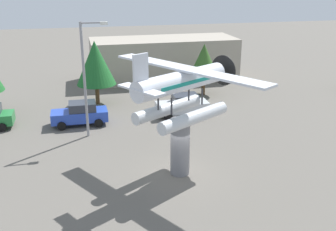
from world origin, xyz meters
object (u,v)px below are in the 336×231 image
object	(u,v)px
car_mid_blue	(80,114)
tree_center_back	(204,61)
display_pedestal	(180,147)
storefront_building	(164,59)
tree_east	(95,63)
car_far_silver	(183,105)
floatplane_monument	(182,89)
streetlight_primary	(87,72)

from	to	relation	value
car_mid_blue	tree_center_back	world-z (taller)	tree_center_back
display_pedestal	storefront_building	world-z (taller)	storefront_building
tree_east	car_mid_blue	bearing A→B (deg)	-107.81
display_pedestal	car_far_silver	xyz separation A→B (m)	(2.80, 9.62, -0.79)
display_pedestal	floatplane_monument	bearing A→B (deg)	31.38
floatplane_monument	car_mid_blue	world-z (taller)	floatplane_monument
storefront_building	tree_center_back	bearing A→B (deg)	-71.90
storefront_building	floatplane_monument	bearing A→B (deg)	-99.97
tree_east	tree_center_back	size ratio (longest dim) A/B	1.15
car_far_silver	car_mid_blue	bearing A→B (deg)	1.74
car_mid_blue	tree_center_back	size ratio (longest dim) A/B	0.87
storefront_building	tree_east	size ratio (longest dim) A/B	2.80
car_mid_blue	tree_center_back	distance (m)	13.12
tree_center_back	tree_east	bearing A→B (deg)	-176.54
tree_east	tree_center_back	distance (m)	10.06
car_mid_blue	tree_center_back	bearing A→B (deg)	-154.33
display_pedestal	car_far_silver	size ratio (longest dim) A/B	0.79
car_mid_blue	car_far_silver	bearing A→B (deg)	-178.26
floatplane_monument	streetlight_primary	size ratio (longest dim) A/B	1.18
display_pedestal	car_far_silver	bearing A→B (deg)	73.80
tree_center_back	display_pedestal	bearing A→B (deg)	-112.72
car_far_silver	tree_east	size ratio (longest dim) A/B	0.75
display_pedestal	car_far_silver	world-z (taller)	display_pedestal
display_pedestal	car_mid_blue	bearing A→B (deg)	119.79
floatplane_monument	tree_east	size ratio (longest dim) A/B	1.69
tree_center_back	streetlight_primary	bearing A→B (deg)	-143.78
storefront_building	car_mid_blue	bearing A→B (deg)	-126.47
display_pedestal	tree_center_back	xyz separation A→B (m)	(6.27, 14.97, 1.59)
streetlight_primary	tree_center_back	xyz separation A→B (m)	(10.98, 8.04, -1.37)
car_mid_blue	storefront_building	distance (m)	15.76
floatplane_monument	car_mid_blue	distance (m)	11.56
floatplane_monument	tree_center_back	distance (m)	16.21
tree_east	tree_center_back	xyz separation A→B (m)	(10.03, 0.61, -0.41)
streetlight_primary	car_mid_blue	bearing A→B (deg)	104.82
display_pedestal	tree_east	xyz separation A→B (m)	(-3.76, 14.36, 2.00)
floatplane_monument	tree_center_back	size ratio (longest dim) A/B	1.95
tree_east	floatplane_monument	bearing A→B (deg)	-74.83
car_far_silver	tree_center_back	distance (m)	6.80
display_pedestal	streetlight_primary	size ratio (longest dim) A/B	0.42
streetlight_primary	storefront_building	distance (m)	17.57
floatplane_monument	streetlight_primary	bearing A→B (deg)	93.78
car_far_silver	storefront_building	size ratio (longest dim) A/B	0.27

